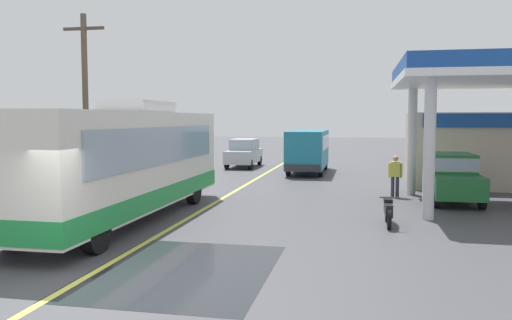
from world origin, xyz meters
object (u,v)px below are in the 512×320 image
Objects in this scene: car_at_pump at (452,175)px; car_trailing_behind_bus at (244,151)px; minibus_opposing_lane at (308,147)px; motorcycle_parked_forecourt at (388,210)px; pedestrian_near_pump at (395,174)px; coach_bus_main at (125,164)px.

car_trailing_behind_bus is at bearing 131.44° from car_at_pump.
car_trailing_behind_bus is at bearing 148.46° from minibus_opposing_lane.
car_trailing_behind_bus is (-8.20, 17.14, 0.57)m from motorcycle_parked_forecourt.
car_at_pump is at bearing -56.20° from minibus_opposing_lane.
car_at_pump reaches higher than motorcycle_parked_forecourt.
minibus_opposing_lane is at bearing -31.54° from car_trailing_behind_bus.
car_at_pump is at bearing 62.47° from motorcycle_parked_forecourt.
pedestrian_near_pump is at bearing -63.55° from minibus_opposing_lane.
car_trailing_behind_bus reaches higher than motorcycle_parked_forecourt.
coach_bus_main reaches higher than car_at_pump.
pedestrian_near_pump is at bearing 37.32° from coach_bus_main.
coach_bus_main reaches higher than motorcycle_parked_forecourt.
pedestrian_near_pump is (4.34, -8.72, -0.54)m from minibus_opposing_lane.
minibus_opposing_lane is 3.41× the size of motorcycle_parked_forecourt.
car_at_pump is 0.69× the size of minibus_opposing_lane.
car_at_pump is at bearing -20.86° from pedestrian_near_pump.
coach_bus_main is 6.13× the size of motorcycle_parked_forecourt.
minibus_opposing_lane is at bearing 116.45° from pedestrian_near_pump.
minibus_opposing_lane reaches higher than pedestrian_near_pump.
minibus_opposing_lane is (4.14, 15.18, -0.25)m from coach_bus_main.
minibus_opposing_lane is (-6.35, 9.49, 0.46)m from car_at_pump.
minibus_opposing_lane is 1.46× the size of car_trailing_behind_bus.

